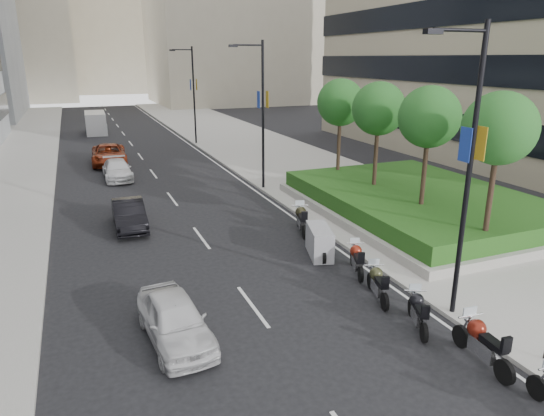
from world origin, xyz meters
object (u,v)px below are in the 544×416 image
motorcycle_5 (319,242)px  motorcycle_6 (302,219)px  motorcycle_1 (482,343)px  car_d (109,154)px  delivery_van (96,124)px  motorcycle_4 (357,259)px  lamp_post_2 (192,91)px  lamp_post_0 (466,163)px  lamp_post_1 (261,109)px  motorcycle_2 (418,311)px  car_c (117,170)px  car_a (175,320)px  car_b (129,214)px  motorcycle_3 (378,283)px

motorcycle_5 → motorcycle_6: 2.93m
motorcycle_1 → car_d: (-7.33, 31.03, 0.13)m
car_d → delivery_van: (-0.06, 17.41, 0.30)m
motorcycle_4 → lamp_post_2: bearing=18.4°
lamp_post_0 → lamp_post_1: same height
delivery_van → motorcycle_2: bearing=-80.0°
lamp_post_1 → car_c: (-8.15, 6.38, -4.42)m
car_a → car_d: (0.15, 26.80, 0.08)m
lamp_post_0 → car_d: (-8.29, 28.70, -4.30)m
motorcycle_2 → car_a: bearing=97.6°
car_a → car_b: (-0.10, 10.78, -0.01)m
lamp_post_2 → motorcycle_4: size_ratio=4.42×
motorcycle_6 → car_a: (-7.43, -7.02, 0.05)m
motorcycle_1 → delivery_van: bearing=14.0°
motorcycle_3 → delivery_van: (-6.91, 44.22, 0.50)m
lamp_post_2 → motorcycle_3: 33.44m
lamp_post_0 → car_c: (-8.15, 23.38, -4.42)m
car_c → delivery_van: 22.75m
car_b → delivery_van: (0.19, 33.44, 0.38)m
motorcycle_1 → motorcycle_2: size_ratio=1.22×
motorcycle_4 → motorcycle_6: motorcycle_6 is taller
lamp_post_0 → car_b: 15.90m
motorcycle_2 → delivery_van: size_ratio=0.36×
motorcycle_4 → car_a: car_a is taller
lamp_post_0 → motorcycle_6: bearing=96.5°
motorcycle_4 → motorcycle_6: (-0.01, 4.94, 0.08)m
car_c → delivery_van: size_ratio=0.81×
lamp_post_1 → car_a: bearing=-119.2°
lamp_post_2 → car_a: (-8.44, -33.10, -4.37)m
car_b → car_c: 10.70m
motorcycle_4 → delivery_van: size_ratio=0.37×
car_b → lamp_post_2: bearing=70.1°
motorcycle_1 → car_d: bearing=18.6°
car_b → motorcycle_3: bearing=-55.6°
lamp_post_0 → motorcycle_6: 10.01m
lamp_post_2 → car_d: (-8.29, -6.30, -4.30)m
motorcycle_3 → motorcycle_4: size_ratio=1.03×
lamp_post_1 → car_a: 17.84m
lamp_post_0 → motorcycle_6: size_ratio=3.81×
lamp_post_0 → car_b: lamp_post_0 is taller
motorcycle_3 → motorcycle_5: bearing=17.5°
motorcycle_3 → motorcycle_4: bearing=4.0°
lamp_post_1 → car_b: lamp_post_1 is taller
motorcycle_3 → car_a: size_ratio=0.52×
motorcycle_1 → car_b: car_b is taller
motorcycle_6 → delivery_van: bearing=27.6°
motorcycle_4 → motorcycle_5: 2.13m
lamp_post_0 → lamp_post_2: size_ratio=1.00×
lamp_post_0 → delivery_van: bearing=100.3°
motorcycle_4 → motorcycle_6: 4.94m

